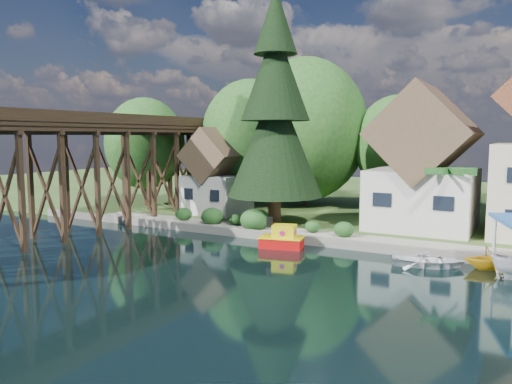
# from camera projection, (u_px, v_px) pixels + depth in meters

# --- Properties ---
(ground) EXTENTS (140.00, 140.00, 0.00)m
(ground) POSITION_uv_depth(u_px,v_px,m) (238.00, 270.00, 28.25)
(ground) COLOR black
(ground) RESTS_ON ground
(bank) EXTENTS (140.00, 52.00, 0.50)m
(bank) POSITION_uv_depth(u_px,v_px,m) (390.00, 199.00, 57.75)
(bank) COLOR #304F1F
(bank) RESTS_ON ground
(seawall) EXTENTS (60.00, 0.40, 0.62)m
(seawall) POSITION_uv_depth(u_px,v_px,m) (352.00, 245.00, 33.23)
(seawall) COLOR slate
(seawall) RESTS_ON ground
(promenade) EXTENTS (50.00, 2.60, 0.06)m
(promenade) POSITION_uv_depth(u_px,v_px,m) (387.00, 241.00, 33.37)
(promenade) COLOR gray
(promenade) RESTS_ON bank
(trestle_bridge) EXTENTS (4.12, 44.18, 9.30)m
(trestle_bridge) POSITION_uv_depth(u_px,v_px,m) (100.00, 164.00, 39.88)
(trestle_bridge) COLOR black
(trestle_bridge) RESTS_ON ground
(house_left) EXTENTS (7.64, 8.64, 11.02)m
(house_left) POSITION_uv_depth(u_px,v_px,m) (424.00, 168.00, 38.19)
(house_left) COLOR beige
(house_left) RESTS_ON bank
(shed) EXTENTS (5.09, 5.40, 7.85)m
(shed) POSITION_uv_depth(u_px,v_px,m) (217.00, 177.00, 45.73)
(shed) COLOR beige
(shed) RESTS_ON bank
(bg_trees) EXTENTS (49.90, 13.30, 10.57)m
(bg_trees) POSITION_uv_depth(u_px,v_px,m) (368.00, 139.00, 45.41)
(bg_trees) COLOR #382314
(bg_trees) RESTS_ON bank
(shrubs) EXTENTS (15.76, 2.47, 1.70)m
(shrubs) POSITION_uv_depth(u_px,v_px,m) (249.00, 218.00, 38.37)
(shrubs) COLOR #184217
(shrubs) RESTS_ON bank
(conifer) EXTENTS (7.50, 7.50, 18.47)m
(conifer) POSITION_uv_depth(u_px,v_px,m) (275.00, 112.00, 39.16)
(conifer) COLOR #382314
(conifer) RESTS_ON bank
(palm_tree) EXTENTS (4.52, 4.52, 5.20)m
(palm_tree) POSITION_uv_depth(u_px,v_px,m) (449.00, 173.00, 33.90)
(palm_tree) COLOR #382314
(palm_tree) RESTS_ON bank
(tugboat) EXTENTS (3.19, 2.17, 2.12)m
(tugboat) POSITION_uv_depth(u_px,v_px,m) (282.00, 239.00, 33.67)
(tugboat) COLOR #B20B0C
(tugboat) RESTS_ON ground
(boat_white_a) EXTENTS (4.69, 3.82, 0.85)m
(boat_white_a) POSITION_uv_depth(u_px,v_px,m) (428.00, 259.00, 28.97)
(boat_white_a) COLOR white
(boat_white_a) RESTS_ON ground
(boat_yellow) EXTENTS (3.52, 3.35, 1.45)m
(boat_yellow) POSITION_uv_depth(u_px,v_px,m) (489.00, 257.00, 28.26)
(boat_yellow) COLOR yellow
(boat_yellow) RESTS_ON ground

